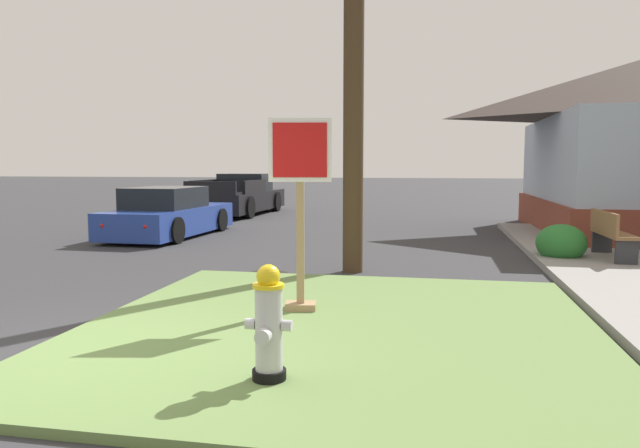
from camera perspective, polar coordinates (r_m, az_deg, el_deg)
name	(u,v)px	position (r m, az deg, el deg)	size (l,w,h in m)	color
ground_plane	(65,361)	(6.01, -23.47, -12.11)	(160.00, 160.00, 0.00)	#333335
grass_corner_patch	(339,328)	(6.44, 1.89, -10.06)	(5.46, 5.68, 0.08)	#668447
sidewalk_strip	(621,274)	(10.56, 27.11, -4.36)	(2.20, 15.45, 0.12)	gray
fire_hydrant	(269,326)	(4.76, -4.99, -9.77)	(0.38, 0.34, 0.93)	black
stop_sign	(300,217)	(6.90, -1.93, 0.65)	(0.72, 0.34, 2.25)	#A3845B
manhole_cover	(267,274)	(9.74, -5.14, -4.86)	(0.70, 0.70, 0.02)	black
parked_sedan_blue	(169,215)	(15.34, -14.46, 0.85)	(1.93, 4.41, 1.25)	#233D93
pickup_truck_black	(239,197)	(21.89, -7.82, 2.58)	(2.21, 5.46, 1.48)	black
street_bench	(610,232)	(11.83, 26.31, -0.72)	(0.43, 1.58, 0.85)	brown
shrub_by_curb	(561,243)	(11.81, 22.33, -1.72)	(0.91, 0.91, 0.70)	#2A732F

